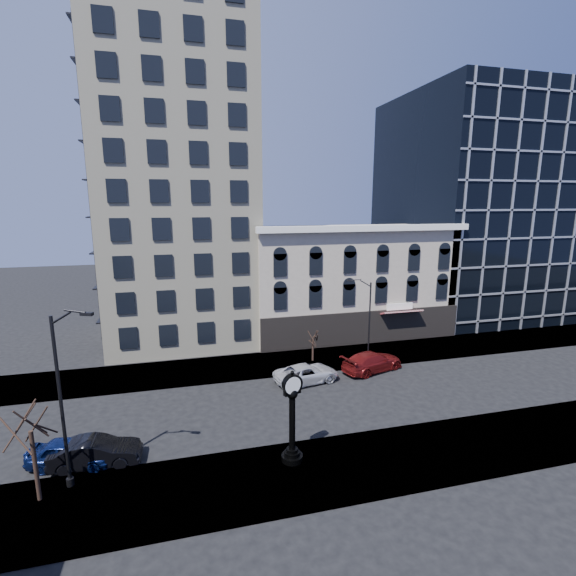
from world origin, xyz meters
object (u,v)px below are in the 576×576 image
object	(u,v)px
car_near_a	(72,453)
street_clock	(292,421)
car_near_b	(96,452)
street_lamp_near	(68,353)

from	to	relation	value
car_near_a	street_clock	bearing A→B (deg)	-91.36
car_near_b	street_lamp_near	bearing A→B (deg)	173.05
street_lamp_near	car_near_b	world-z (taller)	street_lamp_near
street_clock	street_lamp_near	size ratio (longest dim) A/B	0.56
street_lamp_near	car_near_b	size ratio (longest dim) A/B	2.00
street_clock	car_near_b	bearing A→B (deg)	150.22
car_near_a	car_near_b	bearing A→B (deg)	-91.48
street_clock	car_near_b	world-z (taller)	street_clock
street_lamp_near	car_near_b	bearing A→B (deg)	103.02
street_clock	street_lamp_near	bearing A→B (deg)	160.55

